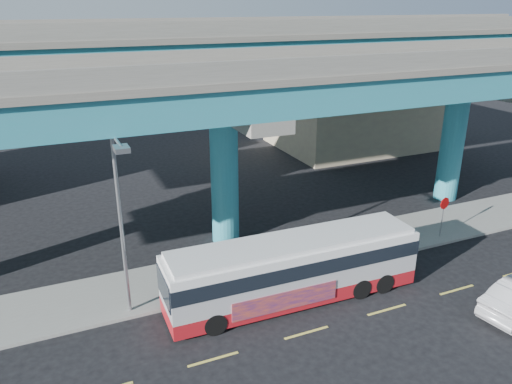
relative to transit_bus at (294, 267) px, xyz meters
name	(u,v)px	position (x,y,z in m)	size (l,w,h in m)	color
ground	(303,329)	(-0.65, -2.13, -1.63)	(120.00, 120.00, 0.00)	black
sidewalk	(250,266)	(-0.65, 3.37, -1.55)	(70.00, 4.00, 0.15)	gray
lane_markings	(307,333)	(-0.65, -2.43, -1.62)	(58.00, 0.12, 0.01)	#D8C64C
viaduct	(221,75)	(-0.65, 6.97, 7.51)	(52.00, 12.40, 11.70)	teal
building_beige	(356,108)	(17.35, 20.85, 1.88)	(14.00, 10.23, 7.00)	tan
transit_bus	(294,267)	(0.00, 0.00, 0.00)	(11.63, 2.75, 2.97)	maroon
street_lamp	(121,203)	(-6.93, 1.30, 3.72)	(0.50, 2.60, 8.03)	gray
stop_sign	(444,209)	(10.46, 2.05, 0.24)	(0.72, 0.14, 2.39)	gray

